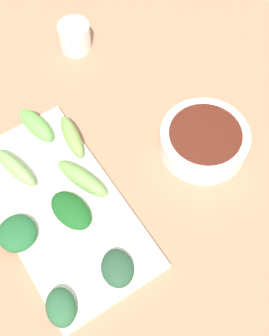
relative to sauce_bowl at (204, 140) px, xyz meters
name	(u,v)px	position (x,y,z in m)	size (l,w,h in m)	color
tabletop	(111,184)	(0.16, -0.03, -0.03)	(2.10, 2.10, 0.02)	#9D6E53
sauce_bowl	(204,140)	(0.00, 0.00, 0.00)	(0.14, 0.14, 0.04)	white
serving_plate	(61,208)	(0.25, -0.03, -0.02)	(0.17, 0.33, 0.01)	silver
broccoli_leafy_0	(71,210)	(0.24, -0.01, 0.00)	(0.05, 0.07, 0.02)	#17521E
broccoli_stalk_1	(15,168)	(0.28, -0.12, 0.00)	(0.02, 0.09, 0.03)	#79A35B
broccoli_stalk_2	(72,137)	(0.18, -0.12, 0.00)	(0.02, 0.09, 0.03)	#759E4C
broccoli_leafy_3	(118,268)	(0.23, 0.10, 0.00)	(0.05, 0.06, 0.02)	#244831
broccoli_stalk_4	(82,179)	(0.20, -0.05, 0.00)	(0.03, 0.10, 0.03)	#6EA14E
broccoli_leafy_5	(17,233)	(0.32, -0.02, 0.00)	(0.06, 0.06, 0.02)	#1F592E
broccoli_stalk_6	(36,125)	(0.21, -0.17, 0.00)	(0.03, 0.08, 0.03)	#64BB4C
broccoli_leafy_7	(61,307)	(0.32, 0.11, 0.00)	(0.04, 0.05, 0.02)	#285635
tea_cup	(75,37)	(0.06, -0.31, 0.00)	(0.06, 0.06, 0.05)	white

